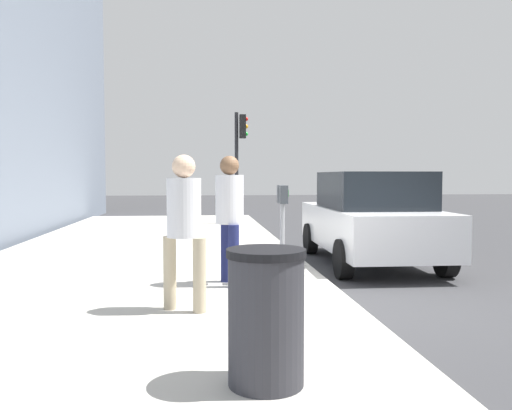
{
  "coord_description": "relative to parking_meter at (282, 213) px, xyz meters",
  "views": [
    {
      "loc": [
        -6.69,
        1.88,
        1.69
      ],
      "look_at": [
        1.27,
        1.04,
        1.25
      ],
      "focal_mm": 36.93,
      "sensor_mm": 36.0,
      "label": 1
    }
  ],
  "objects": [
    {
      "name": "trash_bin",
      "position": [
        -3.69,
        0.7,
        -0.51
      ],
      "size": [
        0.59,
        0.59,
        1.01
      ],
      "color": "#2D2D33",
      "rests_on": "sidewalk_slab"
    },
    {
      "name": "traffic_signal",
      "position": [
        9.61,
        -0.1,
        1.41
      ],
      "size": [
        0.24,
        0.44,
        3.6
      ],
      "color": "black",
      "rests_on": "sidewalk_slab"
    },
    {
      "name": "sidewalk_slab",
      "position": [
        -0.79,
        2.29,
        -1.09
      ],
      "size": [
        28.0,
        6.0,
        0.15
      ],
      "primitive_type": "cube",
      "color": "#B7B2A8",
      "rests_on": "ground_plane"
    },
    {
      "name": "parking_meter",
      "position": [
        0.0,
        0.0,
        0.0
      ],
      "size": [
        0.36,
        0.12,
        1.41
      ],
      "color": "gray",
      "rests_on": "sidewalk_slab"
    },
    {
      "name": "pedestrian_at_meter",
      "position": [
        -0.06,
        0.77,
        0.07
      ],
      "size": [
        0.54,
        0.4,
        1.83
      ],
      "rotation": [
        0.0,
        0.0,
        -1.34
      ],
      "color": "#191E4C",
      "rests_on": "sidewalk_slab"
    },
    {
      "name": "pedestrian_bystander",
      "position": [
        -1.47,
        1.36,
        0.04
      ],
      "size": [
        0.39,
        0.49,
        1.78
      ],
      "rotation": [
        0.0,
        0.0,
        -0.5
      ],
      "color": "tan",
      "rests_on": "sidewalk_slab"
    },
    {
      "name": "parked_sedan_near",
      "position": [
        2.26,
        -2.06,
        -0.27
      ],
      "size": [
        4.43,
        2.03,
        1.77
      ],
      "color": "silver",
      "rests_on": "ground_plane"
    },
    {
      "name": "ground_plane",
      "position": [
        -0.79,
        -0.71,
        -1.17
      ],
      "size": [
        80.0,
        80.0,
        0.0
      ],
      "primitive_type": "plane",
      "color": "#38383A",
      "rests_on": "ground"
    }
  ]
}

